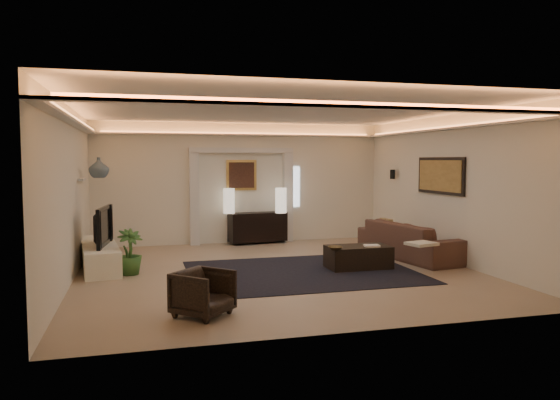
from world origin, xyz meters
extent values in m
plane|color=#9C8569|center=(0.00, 0.00, 0.00)|extent=(7.00, 7.00, 0.00)
plane|color=white|center=(0.00, 0.00, 2.90)|extent=(7.00, 7.00, 0.00)
plane|color=white|center=(0.00, 3.50, 1.45)|extent=(7.00, 0.00, 7.00)
plane|color=white|center=(0.00, -3.50, 1.45)|extent=(7.00, 0.00, 7.00)
plane|color=white|center=(-3.50, 0.00, 1.45)|extent=(0.00, 7.00, 7.00)
plane|color=white|center=(3.50, 0.00, 1.45)|extent=(0.00, 7.00, 7.00)
cube|color=silver|center=(0.00, 0.00, 2.62)|extent=(7.00, 7.00, 0.04)
cube|color=white|center=(1.35, 3.48, 1.35)|extent=(0.25, 0.03, 1.00)
cube|color=black|center=(0.40, -0.20, 0.01)|extent=(4.00, 3.00, 0.01)
cube|color=silver|center=(-1.15, 3.40, 1.10)|extent=(0.22, 0.20, 2.20)
cube|color=silver|center=(1.15, 3.40, 1.10)|extent=(0.22, 0.20, 2.20)
cube|color=silver|center=(0.00, 3.40, 2.25)|extent=(2.52, 0.20, 0.12)
cube|color=tan|center=(0.00, 3.47, 1.65)|extent=(0.74, 0.04, 0.74)
cube|color=#4C2D1E|center=(0.00, 3.44, 1.65)|extent=(0.62, 0.02, 0.62)
cube|color=black|center=(3.47, 0.30, 1.70)|extent=(0.04, 1.64, 0.74)
cube|color=tan|center=(3.44, 0.30, 1.70)|extent=(0.02, 1.50, 0.62)
cylinder|color=black|center=(3.38, 2.20, 1.68)|extent=(0.12, 0.12, 0.22)
cube|color=silver|center=(-3.44, 1.40, 1.65)|extent=(0.10, 0.55, 0.04)
cube|color=black|center=(0.35, 3.25, 0.40)|extent=(1.44, 0.62, 0.70)
cylinder|color=beige|center=(-0.35, 3.25, 1.09)|extent=(0.32, 0.32, 0.60)
cylinder|color=#F8E7CE|center=(0.87, 3.03, 1.09)|extent=(0.35, 0.35, 0.60)
cube|color=white|center=(-3.15, 1.22, 0.23)|extent=(0.90, 2.48, 0.45)
imported|color=black|center=(-3.15, 0.97, 0.81)|extent=(1.25, 0.32, 0.71)
cylinder|color=black|center=(-3.11, 2.43, 0.64)|extent=(0.14, 0.14, 0.37)
imported|color=#4D5C70|center=(-3.15, 1.64, 1.87)|extent=(0.46, 0.46, 0.40)
imported|color=#356327|center=(-2.59, 0.43, 0.40)|extent=(0.60, 0.60, 0.80)
imported|color=#402913|center=(2.99, 0.58, 0.37)|extent=(2.64, 1.37, 0.74)
cube|color=white|center=(2.36, -0.92, 0.55)|extent=(0.56, 0.50, 0.05)
cube|color=tan|center=(2.80, 1.33, 0.55)|extent=(0.14, 0.38, 0.37)
cube|color=black|center=(1.51, -0.13, 0.20)|extent=(1.16, 0.64, 0.43)
imported|color=#4A351A|center=(0.93, -0.44, 0.44)|extent=(0.32, 0.32, 0.06)
cube|color=white|center=(1.72, -0.26, 0.42)|extent=(0.30, 0.24, 0.03)
imported|color=black|center=(-1.63, -2.40, 0.30)|extent=(0.92, 0.92, 0.60)
camera|label=1|loc=(-2.40, -9.09, 2.01)|focal=33.74mm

